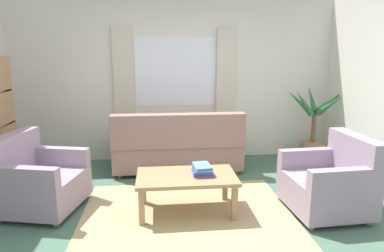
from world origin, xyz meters
TOP-DOWN VIEW (x-y plane):
  - ground_plane at (0.00, 0.00)m, footprint 6.24×6.24m
  - wall_back at (0.00, 2.26)m, footprint 5.32×0.12m
  - window_with_curtains at (0.00, 2.18)m, footprint 1.98×0.07m
  - area_rug at (0.00, 0.00)m, footprint 2.32×1.98m
  - couch at (-0.01, 1.55)m, footprint 1.90×0.82m
  - armchair_left at (-1.68, 0.39)m, footprint 0.99×1.01m
  - armchair_right at (1.61, -0.00)m, footprint 0.87×0.89m
  - coffee_table at (-0.00, 0.16)m, footprint 1.10×0.64m
  - book_stack_on_table at (0.18, 0.19)m, footprint 0.24×0.33m
  - potted_plant at (2.19, 1.73)m, footprint 1.14×0.99m

SIDE VIEW (x-z plane):
  - ground_plane at x=0.00m, z-range 0.00..0.00m
  - area_rug at x=0.00m, z-range 0.00..0.01m
  - armchair_left at x=-1.68m, z-range -0.09..0.79m
  - armchair_right at x=1.61m, z-range -0.09..0.79m
  - couch at x=-0.01m, z-range -0.09..0.83m
  - coffee_table at x=0.00m, z-range 0.16..0.60m
  - potted_plant at x=2.19m, z-range -0.16..1.11m
  - book_stack_on_table at x=0.18m, z-range 0.44..0.54m
  - wall_back at x=0.00m, z-range 0.00..2.60m
  - window_with_curtains at x=0.00m, z-range 0.75..2.15m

